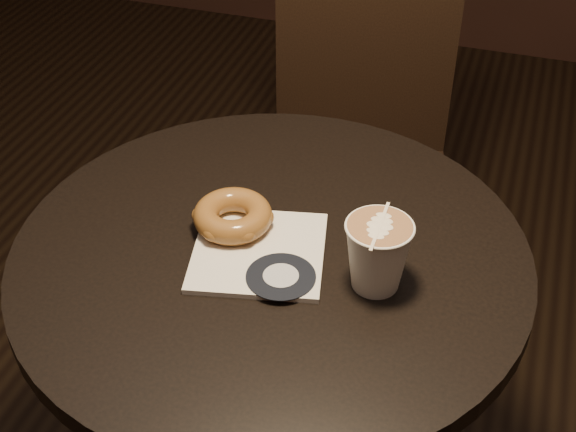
{
  "coord_description": "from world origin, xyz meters",
  "views": [
    {
      "loc": [
        0.28,
        -0.77,
        1.45
      ],
      "look_at": [
        0.01,
        0.03,
        0.79
      ],
      "focal_mm": 50.0,
      "sensor_mm": 36.0,
      "label": 1
    }
  ],
  "objects": [
    {
      "name": "chair",
      "position": [
        -0.03,
        0.67,
        0.53
      ],
      "size": [
        0.46,
        0.46,
        0.96
      ],
      "rotation": [
        0.0,
        0.0,
        0.24
      ],
      "color": "black",
      "rests_on": "ground"
    },
    {
      "name": "cafe_table",
      "position": [
        0.0,
        0.0,
        0.55
      ],
      "size": [
        0.7,
        0.7,
        0.75
      ],
      "color": "black",
      "rests_on": "ground"
    },
    {
      "name": "latte_cup",
      "position": [
        0.15,
        -0.03,
        0.8
      ],
      "size": [
        0.09,
        0.09,
        0.1
      ],
      "primitive_type": null,
      "color": "white",
      "rests_on": "cafe_table"
    },
    {
      "name": "doughnut",
      "position": [
        -0.06,
        0.02,
        0.78
      ],
      "size": [
        0.11,
        0.11,
        0.03
      ],
      "primitive_type": "torus",
      "color": "brown",
      "rests_on": "pastry_bag"
    },
    {
      "name": "pastry_bag",
      "position": [
        -0.01,
        -0.02,
        0.75
      ],
      "size": [
        0.21,
        0.21,
        0.01
      ],
      "primitive_type": "cube",
      "rotation": [
        0.0,
        0.0,
        0.21
      ],
      "color": "white",
      "rests_on": "cafe_table"
    }
  ]
}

